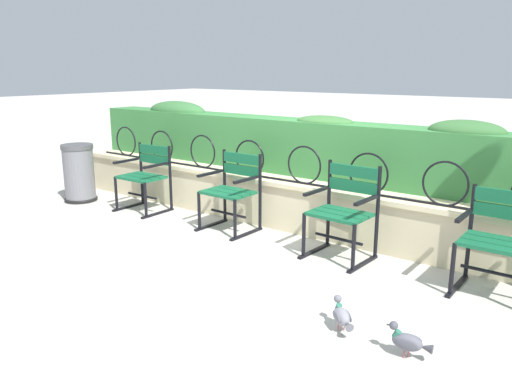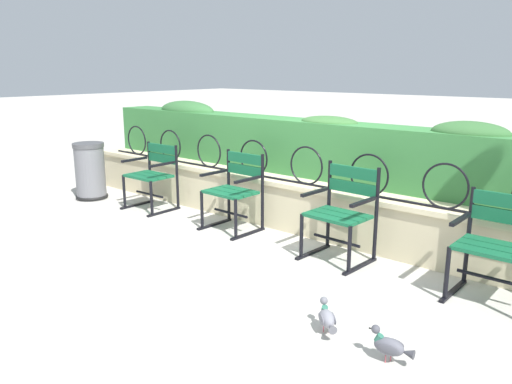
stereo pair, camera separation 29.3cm
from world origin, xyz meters
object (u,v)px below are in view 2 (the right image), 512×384
(park_chair_leftmost, at_px, (153,174))
(trash_bin, at_px, (90,172))
(park_chair_centre_left, at_px, (235,189))
(pigeon_near_chairs, at_px, (327,318))
(park_chair_rightmost, at_px, (500,244))
(pigeon_far_side, at_px, (390,346))
(park_chair_centre_right, at_px, (342,211))

(park_chair_leftmost, bearing_deg, trash_bin, -166.45)
(park_chair_leftmost, relative_size, park_chair_centre_left, 0.96)
(park_chair_leftmost, xyz_separation_m, pigeon_near_chairs, (3.46, -1.25, -0.34))
(park_chair_rightmost, height_order, pigeon_near_chairs, park_chair_rightmost)
(park_chair_centre_left, xyz_separation_m, trash_bin, (-2.46, -0.31, -0.09))
(pigeon_far_side, bearing_deg, park_chair_centre_left, 152.20)
(trash_bin, bearing_deg, park_chair_rightmost, 3.35)
(park_chair_centre_left, xyz_separation_m, park_chair_rightmost, (2.78, -0.00, -0.00))
(park_chair_centre_right, height_order, trash_bin, park_chair_centre_right)
(park_chair_leftmost, bearing_deg, pigeon_near_chairs, -19.81)
(park_chair_centre_left, height_order, pigeon_near_chairs, park_chair_centre_left)
(park_chair_centre_left, distance_m, pigeon_near_chairs, 2.47)
(trash_bin, bearing_deg, pigeon_near_chairs, -12.31)
(park_chair_leftmost, height_order, trash_bin, park_chair_leftmost)
(pigeon_near_chairs, xyz_separation_m, pigeon_far_side, (0.49, -0.05, 0.00))
(park_chair_leftmost, relative_size, trash_bin, 1.06)
(park_chair_leftmost, height_order, park_chair_rightmost, park_chair_rightmost)
(park_chair_leftmost, distance_m, park_chair_centre_right, 2.79)
(park_chair_rightmost, relative_size, pigeon_near_chairs, 3.50)
(park_chair_centre_left, relative_size, trash_bin, 1.11)
(park_chair_rightmost, relative_size, trash_bin, 1.07)
(park_chair_centre_right, distance_m, pigeon_near_chairs, 1.49)
(park_chair_centre_left, bearing_deg, park_chair_centre_right, -0.74)
(park_chair_centre_right, bearing_deg, park_chair_rightmost, 0.66)
(park_chair_rightmost, bearing_deg, park_chair_centre_right, -179.34)
(pigeon_near_chairs, bearing_deg, park_chair_leftmost, 160.19)
(pigeon_far_side, xyz_separation_m, trash_bin, (-5.02, 1.04, 0.26))
(park_chair_centre_left, height_order, park_chair_centre_right, park_chair_centre_right)
(trash_bin, bearing_deg, park_chair_leftmost, 13.55)
(park_chair_centre_right, bearing_deg, pigeon_far_side, -48.80)
(park_chair_leftmost, distance_m, pigeon_far_side, 4.17)
(park_chair_centre_left, relative_size, pigeon_far_side, 2.97)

